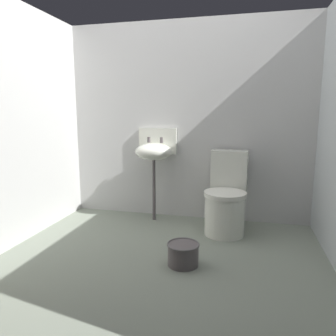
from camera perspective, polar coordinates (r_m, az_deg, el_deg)
name	(u,v)px	position (r m, az deg, el deg)	size (l,w,h in m)	color
ground_plane	(160,266)	(2.64, -1.52, -17.10)	(3.02, 2.66, 0.08)	gray
wall_back	(188,122)	(3.51, 3.52, 8.22)	(3.02, 0.10, 2.11)	#BAB9B7
wall_left	(11,125)	(3.09, -26.39, 6.98)	(0.10, 2.46, 2.11)	beige
toilet_near_wall	(226,200)	(3.16, 10.38, -5.60)	(0.42, 0.61, 0.78)	silver
sink	(154,151)	(3.39, -2.46, 3.07)	(0.42, 0.35, 0.99)	#564E50
bucket	(183,253)	(2.53, 2.72, -15.07)	(0.25, 0.25, 0.17)	#564E50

